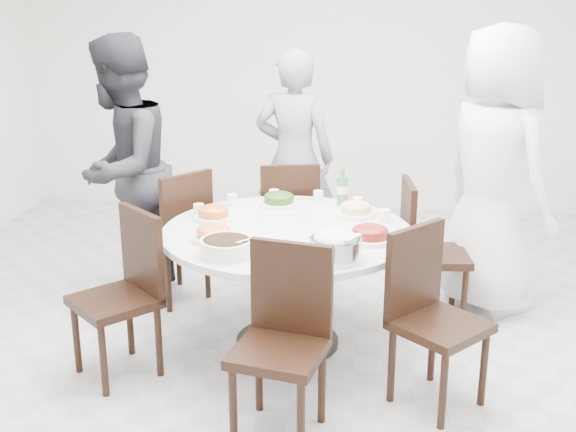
# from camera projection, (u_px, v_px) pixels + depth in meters

# --- Properties ---
(floor) EXTENTS (6.00, 6.00, 0.01)m
(floor) POSITION_uv_depth(u_px,v_px,m) (301.00, 342.00, 4.54)
(floor) COLOR #BABABF
(floor) RESTS_ON ground
(wall_back) EXTENTS (6.00, 0.01, 2.80)m
(wall_back) POSITION_uv_depth(u_px,v_px,m) (328.00, 68.00, 6.97)
(wall_back) COLOR white
(wall_back) RESTS_ON ground
(wall_front) EXTENTS (6.00, 0.01, 2.80)m
(wall_front) POSITION_uv_depth(u_px,v_px,m) (165.00, 411.00, 1.27)
(wall_front) COLOR white
(wall_front) RESTS_ON ground
(dining_table) EXTENTS (1.50, 1.50, 0.75)m
(dining_table) POSITION_uv_depth(u_px,v_px,m) (287.00, 288.00, 4.42)
(dining_table) COLOR silver
(dining_table) RESTS_ON floor
(chair_ne) EXTENTS (0.46, 0.46, 0.95)m
(chair_ne) POSITION_uv_depth(u_px,v_px,m) (435.00, 252.00, 4.72)
(chair_ne) COLOR black
(chair_ne) RESTS_ON floor
(chair_n) EXTENTS (0.49, 0.49, 0.95)m
(chair_n) POSITION_uv_depth(u_px,v_px,m) (288.00, 222.00, 5.36)
(chair_n) COLOR black
(chair_n) RESTS_ON floor
(chair_nw) EXTENTS (0.59, 0.59, 0.95)m
(chair_nw) POSITION_uv_depth(u_px,v_px,m) (172.00, 235.00, 5.06)
(chair_nw) COLOR black
(chair_nw) RESTS_ON floor
(chair_sw) EXTENTS (0.59, 0.59, 0.95)m
(chair_sw) POSITION_uv_depth(u_px,v_px,m) (114.00, 298.00, 4.03)
(chair_sw) COLOR black
(chair_sw) RESTS_ON floor
(chair_s) EXTENTS (0.51, 0.51, 0.95)m
(chair_s) POSITION_uv_depth(u_px,v_px,m) (279.00, 348.00, 3.46)
(chair_s) COLOR black
(chair_s) RESTS_ON floor
(chair_se) EXTENTS (0.59, 0.59, 0.95)m
(chair_se) POSITION_uv_depth(u_px,v_px,m) (440.00, 322.00, 3.73)
(chair_se) COLOR black
(chair_se) RESTS_ON floor
(diner_right) EXTENTS (1.03, 1.12, 1.93)m
(diner_right) POSITION_uv_depth(u_px,v_px,m) (494.00, 171.00, 4.81)
(diner_right) COLOR silver
(diner_right) RESTS_ON floor
(diner_middle) EXTENTS (0.67, 0.48, 1.71)m
(diner_middle) POSITION_uv_depth(u_px,v_px,m) (294.00, 158.00, 5.67)
(diner_middle) COLOR black
(diner_middle) RESTS_ON floor
(diner_left) EXTENTS (0.80, 0.98, 1.85)m
(diner_left) POSITION_uv_depth(u_px,v_px,m) (122.00, 170.00, 4.98)
(diner_left) COLOR black
(diner_left) RESTS_ON floor
(dish_greens) EXTENTS (0.26, 0.26, 0.07)m
(dish_greens) POSITION_uv_depth(u_px,v_px,m) (279.00, 201.00, 4.78)
(dish_greens) COLOR white
(dish_greens) RESTS_ON dining_table
(dish_pale) EXTENTS (0.25, 0.25, 0.07)m
(dish_pale) POSITION_uv_depth(u_px,v_px,m) (355.00, 211.00, 4.56)
(dish_pale) COLOR white
(dish_pale) RESTS_ON dining_table
(dish_orange) EXTENTS (0.24, 0.24, 0.07)m
(dish_orange) POSITION_uv_depth(u_px,v_px,m) (214.00, 215.00, 4.48)
(dish_orange) COLOR white
(dish_orange) RESTS_ON dining_table
(dish_redbrown) EXTENTS (0.27, 0.27, 0.07)m
(dish_redbrown) POSITION_uv_depth(u_px,v_px,m) (370.00, 235.00, 4.10)
(dish_redbrown) COLOR white
(dish_redbrown) RESTS_ON dining_table
(dish_tofu) EXTENTS (0.25, 0.25, 0.06)m
(dish_tofu) POSITION_uv_depth(u_px,v_px,m) (214.00, 235.00, 4.11)
(dish_tofu) COLOR white
(dish_tofu) RESTS_ON dining_table
(rice_bowl) EXTENTS (0.28, 0.28, 0.12)m
(rice_bowl) POSITION_uv_depth(u_px,v_px,m) (336.00, 249.00, 3.80)
(rice_bowl) COLOR silver
(rice_bowl) RESTS_ON dining_table
(soup_bowl) EXTENTS (0.29, 0.29, 0.09)m
(soup_bowl) POSITION_uv_depth(u_px,v_px,m) (226.00, 247.00, 3.88)
(soup_bowl) COLOR white
(soup_bowl) RESTS_ON dining_table
(beverage_bottle) EXTENTS (0.07, 0.07, 0.25)m
(beverage_bottle) POSITION_uv_depth(u_px,v_px,m) (342.00, 187.00, 4.76)
(beverage_bottle) COLOR #327D3B
(beverage_bottle) RESTS_ON dining_table
(tea_cups) EXTENTS (0.07, 0.07, 0.08)m
(tea_cups) POSITION_uv_depth(u_px,v_px,m) (295.00, 196.00, 4.86)
(tea_cups) COLOR white
(tea_cups) RESTS_ON dining_table
(chopsticks) EXTENTS (0.24, 0.04, 0.01)m
(chopsticks) POSITION_uv_depth(u_px,v_px,m) (296.00, 197.00, 4.96)
(chopsticks) COLOR tan
(chopsticks) RESTS_ON dining_table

